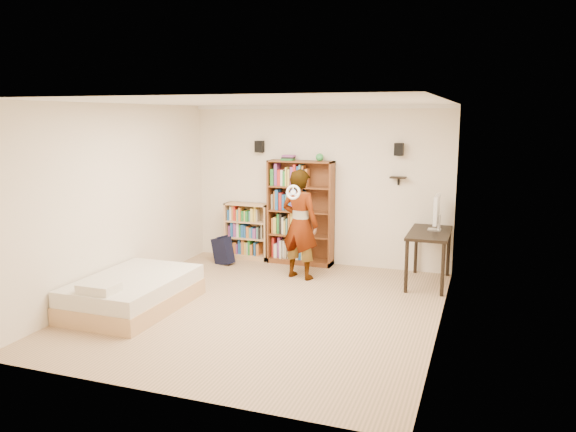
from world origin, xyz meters
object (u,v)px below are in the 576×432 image
(computer_desk, at_px, (428,258))
(person, at_px, (300,224))
(tall_bookshelf, at_px, (301,213))
(low_bookshelf, at_px, (248,231))
(daybed, at_px, (133,289))

(computer_desk, relative_size, person, 0.69)
(tall_bookshelf, bearing_deg, low_bookshelf, 179.17)
(low_bookshelf, distance_m, computer_desk, 3.24)
(computer_desk, bearing_deg, daybed, -145.61)
(computer_desk, xyz_separation_m, daybed, (-3.57, -2.45, -0.14))
(tall_bookshelf, xyz_separation_m, person, (0.27, -0.84, -0.03))
(tall_bookshelf, distance_m, low_bookshelf, 1.08)
(low_bookshelf, distance_m, daybed, 2.97)
(low_bookshelf, bearing_deg, computer_desk, -8.78)
(person, bearing_deg, computer_desk, -155.28)
(low_bookshelf, xyz_separation_m, daybed, (-0.37, -2.94, -0.23))
(tall_bookshelf, bearing_deg, daybed, -115.07)
(tall_bookshelf, bearing_deg, person, -72.38)
(tall_bookshelf, height_order, low_bookshelf, tall_bookshelf)
(tall_bookshelf, height_order, daybed, tall_bookshelf)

